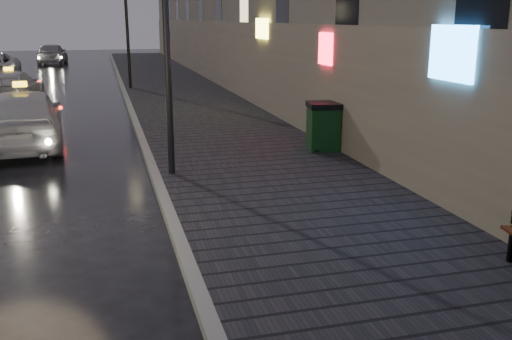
{
  "coord_description": "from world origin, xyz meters",
  "views": [
    {
      "loc": [
        0.52,
        -5.83,
        3.36
      ],
      "look_at": [
        2.97,
        3.23,
        0.85
      ],
      "focal_mm": 40.0,
      "sensor_mm": 36.0,
      "label": 1
    }
  ],
  "objects_px": {
    "lamp_near": "(166,11)",
    "taxi_mid": "(11,89)",
    "lamp_far": "(126,15)",
    "car_far": "(52,54)",
    "trash_bin": "(323,126)",
    "taxi_near": "(23,118)"
  },
  "relations": [
    {
      "from": "lamp_near",
      "to": "lamp_far",
      "type": "height_order",
      "value": "same"
    },
    {
      "from": "taxi_near",
      "to": "car_far",
      "type": "distance_m",
      "value": 30.1
    },
    {
      "from": "lamp_far",
      "to": "lamp_near",
      "type": "bearing_deg",
      "value": -90.0
    },
    {
      "from": "taxi_near",
      "to": "car_far",
      "type": "bearing_deg",
      "value": -91.14
    },
    {
      "from": "trash_bin",
      "to": "taxi_near",
      "type": "relative_size",
      "value": 0.25
    },
    {
      "from": "lamp_near",
      "to": "car_far",
      "type": "distance_m",
      "value": 34.62
    },
    {
      "from": "trash_bin",
      "to": "taxi_near",
      "type": "height_order",
      "value": "taxi_near"
    },
    {
      "from": "lamp_near",
      "to": "car_far",
      "type": "height_order",
      "value": "lamp_near"
    },
    {
      "from": "lamp_near",
      "to": "taxi_mid",
      "type": "height_order",
      "value": "lamp_near"
    },
    {
      "from": "lamp_far",
      "to": "taxi_mid",
      "type": "xyz_separation_m",
      "value": [
        -4.77,
        -3.81,
        -2.8
      ]
    },
    {
      "from": "taxi_near",
      "to": "car_far",
      "type": "height_order",
      "value": "taxi_near"
    },
    {
      "from": "taxi_near",
      "to": "taxi_mid",
      "type": "distance_m",
      "value": 8.19
    },
    {
      "from": "lamp_near",
      "to": "trash_bin",
      "type": "xyz_separation_m",
      "value": [
        3.95,
        1.26,
        -2.73
      ]
    },
    {
      "from": "trash_bin",
      "to": "taxi_near",
      "type": "xyz_separation_m",
      "value": [
        -7.33,
        2.86,
        0.06
      ]
    },
    {
      "from": "lamp_near",
      "to": "lamp_far",
      "type": "xyz_separation_m",
      "value": [
        0.0,
        16.0,
        0.0
      ]
    },
    {
      "from": "taxi_mid",
      "to": "car_far",
      "type": "height_order",
      "value": "car_far"
    },
    {
      "from": "car_far",
      "to": "lamp_far",
      "type": "bearing_deg",
      "value": 108.81
    },
    {
      "from": "lamp_far",
      "to": "taxi_mid",
      "type": "distance_m",
      "value": 6.71
    },
    {
      "from": "taxi_mid",
      "to": "car_far",
      "type": "relative_size",
      "value": 1.05
    },
    {
      "from": "car_far",
      "to": "trash_bin",
      "type": "bearing_deg",
      "value": 108.98
    },
    {
      "from": "lamp_near",
      "to": "lamp_far",
      "type": "distance_m",
      "value": 16.0
    },
    {
      "from": "lamp_near",
      "to": "taxi_mid",
      "type": "xyz_separation_m",
      "value": [
        -4.77,
        12.19,
        -2.8
      ]
    }
  ]
}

